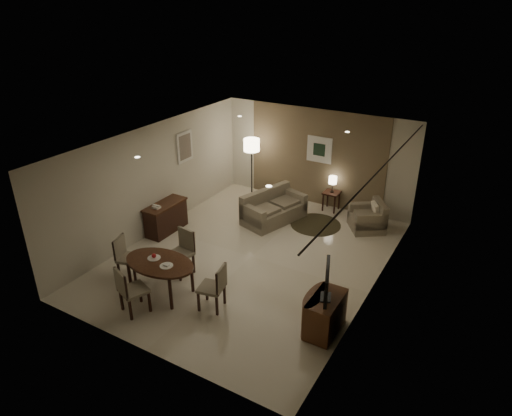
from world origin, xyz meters
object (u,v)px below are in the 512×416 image
Objects in this scene: dining_table at (161,277)px; chair_near at (134,290)px; chair_right at (211,287)px; side_table at (331,201)px; chair_far at (180,254)px; sofa at (274,207)px; console_desk at (166,218)px; tv_cabinet at (325,314)px; chair_left at (130,258)px; armchair at (367,216)px; floor_lamp at (252,169)px.

chair_near is at bearing -92.19° from dining_table.
chair_right is 1.73× the size of side_table.
chair_far is 0.58× the size of sofa.
console_desk is 4.50m from side_table.
tv_cabinet is 4.22m from chair_left.
chair_far is (1.53, -1.35, 0.12)m from console_desk.
sofa is (1.37, 3.83, -0.05)m from chair_left.
chair_left is 0.98× the size of chair_right.
chair_far reaches higher than tv_cabinet.
dining_table is at bearing -71.74° from chair_near.
floor_lamp is (-3.53, 0.24, 0.52)m from armchair.
floor_lamp is (-2.32, -0.37, 0.62)m from side_table.
chair_left is at bearing -135.70° from chair_far.
floor_lamp reaches higher than console_desk.
floor_lamp is at bearing -128.29° from armchair.
chair_left reaches higher than tv_cabinet.
chair_near is 0.98× the size of chair_far.
chair_far is 1.82× the size of side_table.
dining_table is 0.85× the size of floor_lamp.
console_desk is at bearing 128.18° from dining_table.
chair_right is (2.78, -1.97, 0.09)m from console_desk.
console_desk is 0.80× the size of dining_table.
side_table is at bearing -151.03° from armchair.
dining_table is (1.63, -2.07, -0.02)m from console_desk.
side_table is at bearing 78.92° from chair_far.
chair_far is (-0.07, 1.43, 0.01)m from chair_near.
tv_cabinet is 1.67× the size of side_table.
armchair is at bearing -54.13° from sofa.
chair_right is at bearing -105.65° from chair_left.
chair_near is at bearing -168.58° from sofa.
dining_table is 1.81× the size of armchair.
chair_left is 5.86m from armchair.
console_desk is at bearing -105.42° from floor_lamp.
chair_left is at bearing -115.00° from side_table.
sofa is at bearing 83.66° from dining_table.
floor_lamp is at bearing -61.43° from chair_near.
armchair is 0.47× the size of floor_lamp.
chair_right is at bearing -152.32° from sofa.
dining_table is at bearing -96.56° from chair_right.
side_table is 0.30× the size of floor_lamp.
floor_lamp reaches higher than chair_left.
side_table is (0.34, 5.21, -0.20)m from chair_right.
tv_cabinet is 3.37m from chair_far.
chair_far reaches higher than armchair.
chair_far reaches higher than chair_right.
chair_far is at bearing -69.12° from chair_left.
armchair is at bearing -96.26° from chair_near.
dining_table is at bearing -111.97° from chair_left.
chair_far is (-3.36, 0.15, 0.14)m from tv_cabinet.
chair_left is at bearing -21.55° from chair_near.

